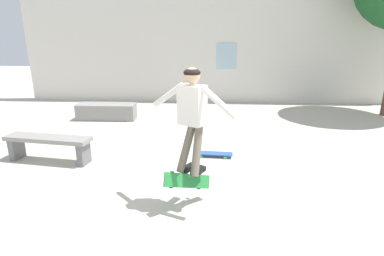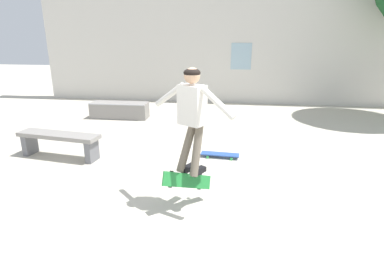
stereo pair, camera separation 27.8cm
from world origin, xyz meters
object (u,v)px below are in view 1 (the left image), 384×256
skateboard_resting (214,154)px  skateboard_flipping (188,181)px  park_bench (48,143)px  skate_ledge (107,111)px  skater (192,112)px

skateboard_resting → skateboard_flipping: bearing=82.3°
park_bench → skate_ledge: bearing=96.2°
park_bench → skater: bearing=-18.2°
skater → skateboard_resting: skater is taller
park_bench → skateboard_flipping: skateboard_flipping is taller
skater → skate_ledge: bearing=62.4°
park_bench → skateboard_resting: 3.21m
park_bench → skateboard_resting: size_ratio=2.24×
skate_ledge → skateboard_flipping: 5.28m
skateboard_flipping → skateboard_resting: bearing=38.3°
park_bench → skateboard_flipping: (2.79, -1.45, 0.04)m
skate_ledge → skateboard_resting: size_ratio=2.18×
skate_ledge → skater: 5.37m
park_bench → skateboard_flipping: 3.15m
park_bench → skate_ledge: park_bench is taller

